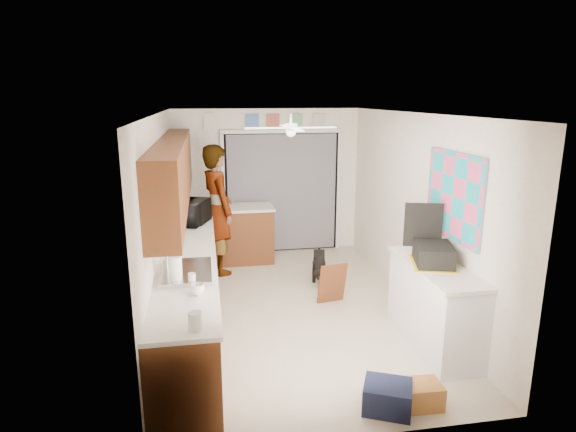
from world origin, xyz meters
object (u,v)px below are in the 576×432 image
cup (197,290)px  paper_towel_roll (176,270)px  man (218,210)px  dog (319,265)px  suitcase (433,254)px  cardboard_box (421,395)px  soap_bottle (177,230)px  microwave (191,212)px  navy_crate (387,397)px

cup → paper_towel_roll: bearing=121.9°
man → dog: (1.47, -0.58, -0.78)m
suitcase → man: 3.49m
cardboard_box → man: bearing=113.8°
cardboard_box → man: (-1.65, 3.75, 0.89)m
dog → soap_bottle: bearing=-144.4°
soap_bottle → dog: soap_bottle is taller
cup → suitcase: (2.50, 0.41, 0.06)m
paper_towel_roll → cardboard_box: bearing=-24.4°
microwave → paper_towel_roll: microwave is taller
microwave → soap_bottle: bearing=-169.3°
soap_bottle → navy_crate: bearing=-51.5°
cardboard_box → dog: bearing=93.2°
cup → man: bearing=84.9°
paper_towel_roll → suitcase: bearing=1.8°
cup → navy_crate: cup is taller
cup → dog: cup is taller
man → dog: bearing=-131.8°
navy_crate → soap_bottle: bearing=128.5°
suitcase → dog: bearing=125.8°
soap_bottle → navy_crate: (1.87, -2.35, -0.96)m
cup → navy_crate: (1.62, -0.64, -0.87)m
suitcase → microwave: bearing=156.5°
suitcase → cardboard_box: size_ratio=1.41×
soap_bottle → paper_towel_roll: 1.39m
microwave → dog: 2.05m
cup → suitcase: size_ratio=0.26×
suitcase → navy_crate: bearing=-113.5°
soap_bottle → cardboard_box: (2.19, -2.35, -0.98)m
man → soap_bottle: bearing=138.9°
cardboard_box → navy_crate: navy_crate is taller
soap_bottle → cup: 1.74m
paper_towel_roll → cardboard_box: size_ratio=0.75×
paper_towel_roll → cardboard_box: (2.14, -0.97, -0.96)m
microwave → suitcase: 3.39m
soap_bottle → man: bearing=69.1°
soap_bottle → paper_towel_roll: soap_bottle is taller
soap_bottle → suitcase: bearing=-25.3°
dog → man: bearing=171.9°
microwave → man: (0.38, 0.52, -0.10)m
suitcase → navy_crate: size_ratio=1.22×
microwave → dog: bearing=-71.5°
cardboard_box → dog: (-0.18, 3.17, 0.12)m
paper_towel_roll → navy_crate: paper_towel_roll is taller
navy_crate → dog: size_ratio=0.71×
paper_towel_roll → dog: bearing=48.4°
soap_bottle → paper_towel_roll: size_ratio=1.12×
navy_crate → cup: bearing=158.5°
cup → suitcase: suitcase is taller
suitcase → paper_towel_roll: bearing=-161.8°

